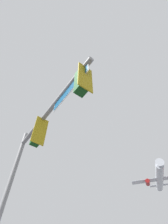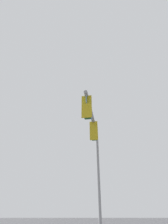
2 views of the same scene
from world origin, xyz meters
TOP-DOWN VIEW (x-y plane):
  - signal_pole_near at (-6.57, -8.82)m, footprint 5.38×1.13m
  - airplane at (-34.88, 81.11)m, footprint 29.14×31.63m

SIDE VIEW (x-z plane):
  - signal_pole_near at x=-6.57m, z-range 1.81..9.28m
  - airplane at x=-34.88m, z-range 43.96..55.66m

